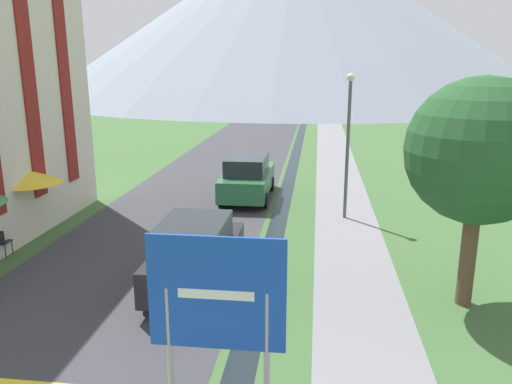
# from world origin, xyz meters

# --- Properties ---
(ground_plane) EXTENTS (160.00, 160.00, 0.00)m
(ground_plane) POSITION_xyz_m (0.00, 20.00, 0.00)
(ground_plane) COLOR #3D6033
(road) EXTENTS (6.40, 60.00, 0.01)m
(road) POSITION_xyz_m (-2.50, 30.00, 0.00)
(road) COLOR #38383D
(road) RESTS_ON ground_plane
(footpath) EXTENTS (2.20, 60.00, 0.01)m
(footpath) POSITION_xyz_m (3.60, 30.00, 0.00)
(footpath) COLOR slate
(footpath) RESTS_ON ground_plane
(drainage_channel) EXTENTS (0.60, 60.00, 0.00)m
(drainage_channel) POSITION_xyz_m (1.20, 30.00, 0.00)
(drainage_channel) COLOR black
(drainage_channel) RESTS_ON ground_plane
(mountain_distant) EXTENTS (82.28, 82.28, 27.17)m
(mountain_distant) POSITION_xyz_m (-1.85, 84.81, 13.59)
(mountain_distant) COLOR gray
(mountain_distant) RESTS_ON ground_plane
(road_sign) EXTENTS (1.99, 0.11, 3.17)m
(road_sign) POSITION_xyz_m (1.12, 3.57, 2.07)
(road_sign) COLOR #9E9EA3
(road_sign) RESTS_ON ground_plane
(parked_car_near) EXTENTS (1.92, 3.80, 1.82)m
(parked_car_near) POSITION_xyz_m (-0.40, 8.44, 0.91)
(parked_car_near) COLOR black
(parked_car_near) RESTS_ON ground_plane
(parked_car_far) EXTENTS (1.93, 4.54, 1.82)m
(parked_car_far) POSITION_xyz_m (-0.33, 17.13, 0.91)
(parked_car_far) COLOR #28663D
(parked_car_far) RESTS_ON ground_plane
(cafe_chair_far_left) EXTENTS (0.40, 0.40, 0.85)m
(cafe_chair_far_left) POSITION_xyz_m (-6.49, 9.76, 0.51)
(cafe_chair_far_left) COLOR #232328
(cafe_chair_far_left) RESTS_ON ground_plane
(cafe_umbrella_rear_yellow) EXTENTS (2.10, 2.10, 2.22)m
(cafe_umbrella_rear_yellow) POSITION_xyz_m (-6.55, 11.55, 2.00)
(cafe_umbrella_rear_yellow) COLOR #B7B2A8
(cafe_umbrella_rear_yellow) RESTS_ON ground_plane
(streetlamp) EXTENTS (0.28, 0.28, 5.14)m
(streetlamp) POSITION_xyz_m (3.56, 14.92, 3.05)
(streetlamp) COLOR #515156
(streetlamp) RESTS_ON ground_plane
(tree_by_path) EXTENTS (3.23, 3.23, 5.23)m
(tree_by_path) POSITION_xyz_m (5.99, 8.43, 3.60)
(tree_by_path) COLOR brown
(tree_by_path) RESTS_ON ground_plane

